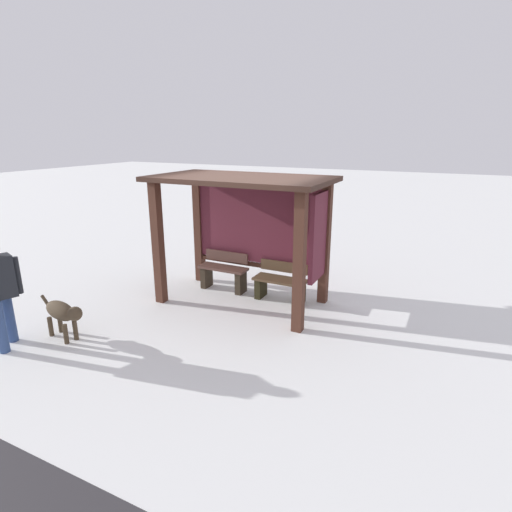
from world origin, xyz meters
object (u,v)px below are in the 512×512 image
(bus_shelter, at_px, (252,212))
(bench_center_inside, at_px, (280,284))
(dog, at_px, (62,313))
(bench_left_inside, at_px, (224,273))

(bus_shelter, relative_size, bench_center_inside, 3.14)
(bus_shelter, height_order, dog, bus_shelter)
(bench_left_inside, distance_m, bench_center_inside, 1.24)
(dog, bearing_deg, bench_left_inside, 68.44)
(bench_center_inside, relative_size, dog, 0.98)
(bus_shelter, height_order, bench_left_inside, bus_shelter)
(bus_shelter, relative_size, dog, 3.07)
(dog, bearing_deg, bench_center_inside, 50.52)
(bench_center_inside, bearing_deg, bus_shelter, -160.89)
(bench_center_inside, distance_m, dog, 3.74)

